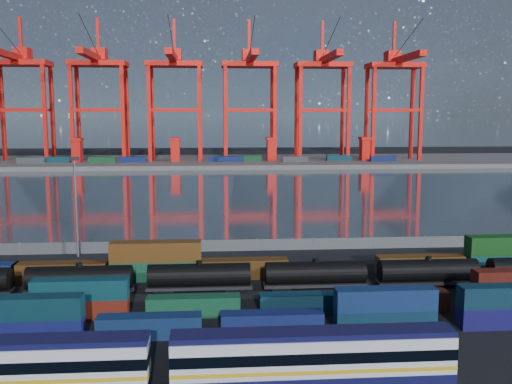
{
  "coord_description": "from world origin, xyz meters",
  "views": [
    {
      "loc": [
        -7.38,
        -68.36,
        23.24
      ],
      "look_at": [
        0.0,
        30.0,
        10.0
      ],
      "focal_mm": 40.0,
      "sensor_mm": 36.0,
      "label": 1
    }
  ],
  "objects": [
    {
      "name": "waterfront_fence",
      "position": [
        -0.0,
        28.0,
        1.0
      ],
      "size": [
        160.12,
        0.12,
        2.2
      ],
      "color": "#595B5E",
      "rests_on": "ground"
    },
    {
      "name": "quay_containers",
      "position": [
        -11.0,
        195.46,
        3.3
      ],
      "size": [
        172.58,
        10.99,
        2.6
      ],
      "color": "navy",
      "rests_on": "far_quay"
    },
    {
      "name": "far_quay",
      "position": [
        0.0,
        210.0,
        1.0
      ],
      "size": [
        700.0,
        70.0,
        2.0
      ],
      "primitive_type": "cube",
      "color": "#514F4C",
      "rests_on": "ground"
    },
    {
      "name": "passenger_train",
      "position": [
        -25.04,
        -22.49,
        2.58
      ],
      "size": [
        76.24,
        2.99,
        5.13
      ],
      "color": "silver",
      "rests_on": "ground"
    },
    {
      "name": "harbor_water",
      "position": [
        0.0,
        105.0,
        0.01
      ],
      "size": [
        700.0,
        700.0,
        0.0
      ],
      "primitive_type": "plane",
      "color": "#313F47",
      "rests_on": "ground"
    },
    {
      "name": "container_row_north",
      "position": [
        4.3,
        11.46,
        1.89
      ],
      "size": [
        129.55,
        2.61,
        5.55
      ],
      "color": "navy",
      "rests_on": "ground"
    },
    {
      "name": "container_row_mid",
      "position": [
        2.64,
        -3.78,
        1.81
      ],
      "size": [
        139.94,
        2.21,
        4.72
      ],
      "color": "#414546",
      "rests_on": "ground"
    },
    {
      "name": "tanker_string",
      "position": [
        -1.63,
        5.07,
        2.15
      ],
      "size": [
        122.45,
        3.0,
        4.29
      ],
      "color": "black",
      "rests_on": "ground"
    },
    {
      "name": "yard_light_mast",
      "position": [
        -30.0,
        26.0,
        9.3
      ],
      "size": [
        1.6,
        0.4,
        16.6
      ],
      "color": "slate",
      "rests_on": "ground"
    },
    {
      "name": "straddle_carriers",
      "position": [
        -2.5,
        200.0,
        7.82
      ],
      "size": [
        140.0,
        7.0,
        11.1
      ],
      "color": "red",
      "rests_on": "far_quay"
    },
    {
      "name": "container_row_south",
      "position": [
        -0.17,
        -9.98,
        1.93
      ],
      "size": [
        138.38,
        2.23,
        4.76
      ],
      "color": "#3A3C3F",
      "rests_on": "ground"
    },
    {
      "name": "distant_mountains",
      "position": [
        63.02,
        1600.0,
        220.29
      ],
      "size": [
        2470.0,
        1100.0,
        520.0
      ],
      "color": "#1E2630",
      "rests_on": "ground"
    },
    {
      "name": "ground",
      "position": [
        0.0,
        0.0,
        0.0
      ],
      "size": [
        700.0,
        700.0,
        0.0
      ],
      "primitive_type": "plane",
      "color": "black",
      "rests_on": "ground"
    },
    {
      "name": "gantry_cranes",
      "position": [
        -7.5,
        203.2,
        41.64
      ],
      "size": [
        201.12,
        50.16,
        67.92
      ],
      "color": "red",
      "rests_on": "ground"
    }
  ]
}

